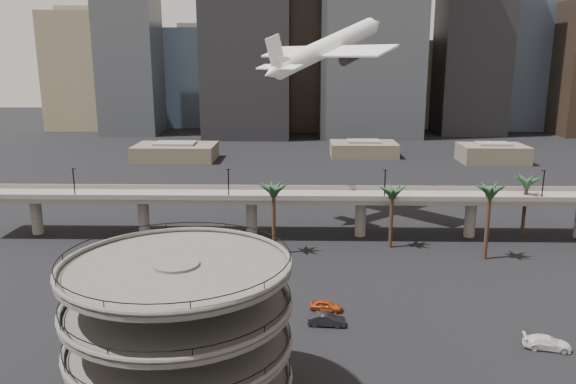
{
  "coord_description": "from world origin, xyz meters",
  "views": [
    {
      "loc": [
        -1.3,
        -53.94,
        35.29
      ],
      "look_at": [
        -3.06,
        28.0,
        15.55
      ],
      "focal_mm": 35.0,
      "sensor_mm": 36.0,
      "label": 1
    }
  ],
  "objects_px": {
    "airborne_jet": "(327,48)",
    "car_a": "(326,305)",
    "car_b": "(327,320)",
    "parking_ramp": "(179,325)",
    "overpass": "(306,200)",
    "car_c": "(547,343)"
  },
  "relations": [
    {
      "from": "parking_ramp",
      "to": "car_a",
      "type": "height_order",
      "value": "parking_ramp"
    },
    {
      "from": "car_a",
      "to": "parking_ramp",
      "type": "bearing_deg",
      "value": 159.9
    },
    {
      "from": "car_b",
      "to": "car_c",
      "type": "bearing_deg",
      "value": -97.28
    },
    {
      "from": "overpass",
      "to": "airborne_jet",
      "type": "xyz_separation_m",
      "value": [
        4.42,
        15.6,
        29.91
      ]
    },
    {
      "from": "parking_ramp",
      "to": "car_b",
      "type": "height_order",
      "value": "parking_ramp"
    },
    {
      "from": "car_b",
      "to": "airborne_jet",
      "type": "bearing_deg",
      "value": 2.39
    },
    {
      "from": "car_c",
      "to": "parking_ramp",
      "type": "bearing_deg",
      "value": 120.1
    },
    {
      "from": "overpass",
      "to": "car_c",
      "type": "bearing_deg",
      "value": -56.75
    },
    {
      "from": "car_a",
      "to": "car_c",
      "type": "relative_size",
      "value": 0.81
    },
    {
      "from": "car_a",
      "to": "car_b",
      "type": "distance_m",
      "value": 4.61
    },
    {
      "from": "airborne_jet",
      "to": "car_a",
      "type": "relative_size",
      "value": 6.56
    },
    {
      "from": "parking_ramp",
      "to": "overpass",
      "type": "distance_m",
      "value": 60.46
    },
    {
      "from": "car_b",
      "to": "overpass",
      "type": "bearing_deg",
      "value": 7.99
    },
    {
      "from": "car_b",
      "to": "parking_ramp",
      "type": "bearing_deg",
      "value": 146.27
    },
    {
      "from": "overpass",
      "to": "car_a",
      "type": "bearing_deg",
      "value": -85.76
    },
    {
      "from": "airborne_jet",
      "to": "car_a",
      "type": "xyz_separation_m",
      "value": [
        -1.84,
        -50.38,
        -36.47
      ]
    },
    {
      "from": "parking_ramp",
      "to": "overpass",
      "type": "bearing_deg",
      "value": 77.57
    },
    {
      "from": "car_b",
      "to": "car_c",
      "type": "height_order",
      "value": "car_b"
    },
    {
      "from": "airborne_jet",
      "to": "car_b",
      "type": "relative_size",
      "value": 5.91
    },
    {
      "from": "airborne_jet",
      "to": "car_c",
      "type": "height_order",
      "value": "airborne_jet"
    },
    {
      "from": "overpass",
      "to": "airborne_jet",
      "type": "relative_size",
      "value": 4.33
    },
    {
      "from": "airborne_jet",
      "to": "car_a",
      "type": "bearing_deg",
      "value": -137.77
    }
  ]
}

